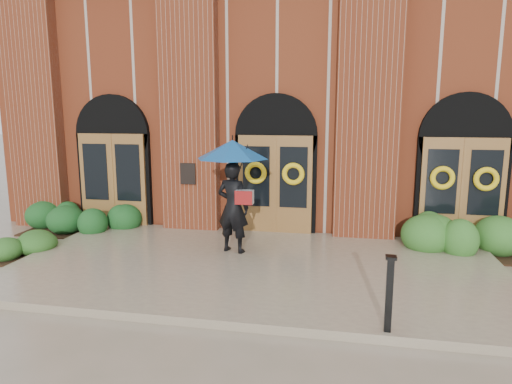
% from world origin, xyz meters
% --- Properties ---
extents(ground, '(90.00, 90.00, 0.00)m').
position_xyz_m(ground, '(0.00, 0.00, 0.00)').
color(ground, gray).
rests_on(ground, ground).
extents(landing, '(10.00, 5.30, 0.15)m').
position_xyz_m(landing, '(0.00, 0.15, 0.07)').
color(landing, gray).
rests_on(landing, ground).
extents(church_building, '(16.20, 12.53, 7.00)m').
position_xyz_m(church_building, '(0.00, 8.78, 3.50)').
color(church_building, '#612914').
rests_on(church_building, ground).
extents(man_with_umbrella, '(1.90, 1.90, 2.50)m').
position_xyz_m(man_with_umbrella, '(-0.65, 0.87, 1.90)').
color(man_with_umbrella, black).
rests_on(man_with_umbrella, landing).
extents(metal_post, '(0.16, 0.16, 1.13)m').
position_xyz_m(metal_post, '(2.41, -2.35, 0.74)').
color(metal_post, black).
rests_on(metal_post, landing).
extents(hedge_wall_left, '(2.81, 1.13, 0.72)m').
position_xyz_m(hedge_wall_left, '(-5.20, 2.12, 0.36)').
color(hedge_wall_left, '#17461A').
rests_on(hedge_wall_left, ground).
extents(hedge_wall_right, '(3.38, 1.35, 0.87)m').
position_xyz_m(hedge_wall_right, '(5.20, 2.20, 0.43)').
color(hedge_wall_right, '#2E6022').
rests_on(hedge_wall_right, ground).
extents(hedge_front_left, '(1.37, 1.17, 0.48)m').
position_xyz_m(hedge_front_left, '(-5.78, 0.00, 0.24)').
color(hedge_front_left, '#29581E').
rests_on(hedge_front_left, ground).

